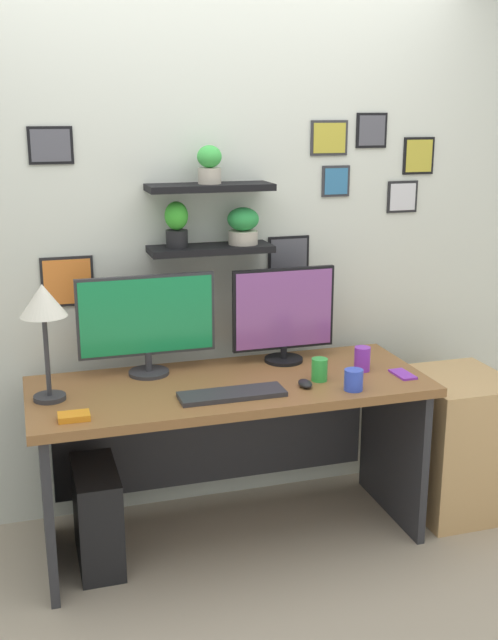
# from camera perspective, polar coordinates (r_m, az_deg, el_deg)

# --- Properties ---
(ground_plane) EXTENTS (8.00, 8.00, 0.00)m
(ground_plane) POSITION_cam_1_polar(r_m,az_deg,el_deg) (3.67, -1.32, -15.73)
(ground_plane) COLOR tan
(back_wall_assembly) EXTENTS (4.40, 0.24, 2.70)m
(back_wall_assembly) POSITION_cam_1_polar(r_m,az_deg,el_deg) (3.61, -3.28, 6.72)
(back_wall_assembly) COLOR silver
(back_wall_assembly) RESTS_ON ground
(desk) EXTENTS (1.72, 0.68, 0.75)m
(desk) POSITION_cam_1_polar(r_m,az_deg,el_deg) (3.47, -1.62, -7.55)
(desk) COLOR brown
(desk) RESTS_ON ground
(monitor_left) EXTENTS (0.61, 0.18, 0.45)m
(monitor_left) POSITION_cam_1_polar(r_m,az_deg,el_deg) (3.41, -7.57, -0.05)
(monitor_left) COLOR #2D2D33
(monitor_left) RESTS_ON desk
(monitor_right) EXTENTS (0.49, 0.18, 0.44)m
(monitor_right) POSITION_cam_1_polar(r_m,az_deg,el_deg) (3.57, 2.58, 0.46)
(monitor_right) COLOR black
(monitor_right) RESTS_ON desk
(keyboard) EXTENTS (0.44, 0.14, 0.02)m
(keyboard) POSITION_cam_1_polar(r_m,az_deg,el_deg) (3.18, -1.27, -5.50)
(keyboard) COLOR #2D2D33
(keyboard) RESTS_ON desk
(computer_mouse) EXTENTS (0.06, 0.09, 0.03)m
(computer_mouse) POSITION_cam_1_polar(r_m,az_deg,el_deg) (3.29, 4.18, -4.71)
(computer_mouse) COLOR black
(computer_mouse) RESTS_ON desk
(desk_lamp) EXTENTS (0.19, 0.19, 0.48)m
(desk_lamp) POSITION_cam_1_polar(r_m,az_deg,el_deg) (3.14, -14.96, 0.82)
(desk_lamp) COLOR #2D2D33
(desk_lamp) RESTS_ON desk
(cell_phone) EXTENTS (0.08, 0.14, 0.01)m
(cell_phone) POSITION_cam_1_polar(r_m,az_deg,el_deg) (3.49, 11.31, -3.96)
(cell_phone) COLOR purple
(cell_phone) RESTS_ON desk
(coffee_mug) EXTENTS (0.08, 0.08, 0.09)m
(coffee_mug) POSITION_cam_1_polar(r_m,az_deg,el_deg) (3.27, 7.74, -4.41)
(coffee_mug) COLOR blue
(coffee_mug) RESTS_ON desk
(pen_cup) EXTENTS (0.07, 0.07, 0.10)m
(pen_cup) POSITION_cam_1_polar(r_m,az_deg,el_deg) (3.36, 5.23, -3.67)
(pen_cup) COLOR green
(pen_cup) RESTS_ON desk
(scissors_tray) EXTENTS (0.12, 0.08, 0.02)m
(scissors_tray) POSITION_cam_1_polar(r_m,az_deg,el_deg) (3.03, -12.82, -6.97)
(scissors_tray) COLOR orange
(scissors_tray) RESTS_ON desk
(water_cup) EXTENTS (0.07, 0.07, 0.11)m
(water_cup) POSITION_cam_1_polar(r_m,az_deg,el_deg) (3.51, 8.37, -2.86)
(water_cup) COLOR purple
(water_cup) RESTS_ON desk
(drawer_cabinet) EXTENTS (0.44, 0.50, 0.67)m
(drawer_cabinet) POSITION_cam_1_polar(r_m,az_deg,el_deg) (3.90, 15.06, -8.76)
(drawer_cabinet) COLOR tan
(drawer_cabinet) RESTS_ON ground
(computer_tower_left) EXTENTS (0.18, 0.40, 0.43)m
(computer_tower_left) POSITION_cam_1_polar(r_m,az_deg,el_deg) (3.45, -11.14, -14.02)
(computer_tower_left) COLOR black
(computer_tower_left) RESTS_ON ground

